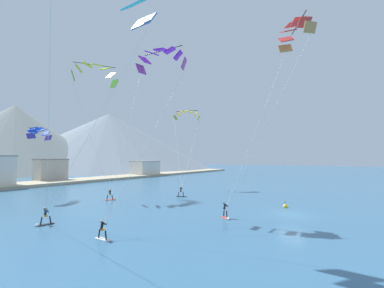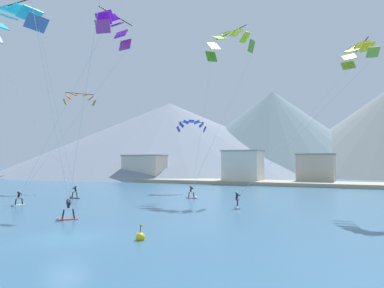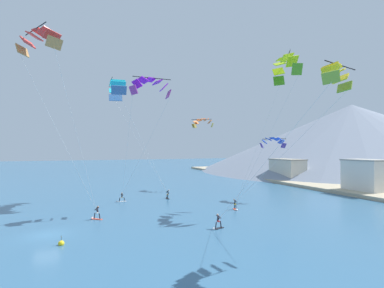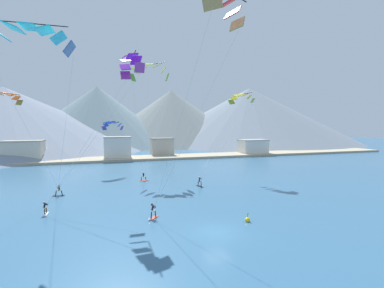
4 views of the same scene
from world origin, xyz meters
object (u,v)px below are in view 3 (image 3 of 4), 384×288
at_px(parafoil_kite_mid_center, 40,40).
at_px(parafoil_kite_near_trail, 117,88).
at_px(kitesurfer_near_trail, 167,196).
at_px(kitesurfer_far_left, 236,207).
at_px(parafoil_kite_near_lead, 151,86).
at_px(kitesurfer_mid_center, 96,215).
at_px(parafoil_kite_far_right, 335,76).
at_px(parafoil_kite_distant_high_outer, 203,122).
at_px(kitesurfer_near_lead, 121,199).
at_px(parafoil_kite_far_left, 285,67).
at_px(parafoil_kite_distant_low_drift, 273,142).
at_px(race_marker_buoy, 61,243).
at_px(kitesurfer_far_right, 217,224).

bearing_deg(parafoil_kite_mid_center, parafoil_kite_near_trail, 149.78).
bearing_deg(kitesurfer_near_trail, kitesurfer_far_left, 26.25).
bearing_deg(parafoil_kite_near_lead, kitesurfer_far_left, 75.65).
xyz_separation_m(kitesurfer_mid_center, parafoil_kite_mid_center, (5.57, -6.09, 20.17)).
relative_size(kitesurfer_mid_center, parafoil_kite_far_right, 0.12).
bearing_deg(kitesurfer_mid_center, parafoil_kite_near_lead, 101.86).
xyz_separation_m(kitesurfer_far_left, parafoil_kite_distant_high_outer, (-23.08, 4.69, 14.73)).
relative_size(kitesurfer_near_lead, parafoil_kite_near_trail, 0.09).
relative_size(parafoil_kite_far_left, parafoil_kite_distant_low_drift, 4.73).
bearing_deg(race_marker_buoy, parafoil_kite_far_left, 100.89).
height_order(kitesurfer_near_lead, kitesurfer_far_left, kitesurfer_far_left).
xyz_separation_m(kitesurfer_near_trail, parafoil_kite_distant_high_outer, (-9.71, 11.28, 14.68)).
height_order(kitesurfer_near_trail, kitesurfer_far_right, kitesurfer_far_right).
height_order(kitesurfer_near_trail, parafoil_kite_far_right, parafoil_kite_far_right).
distance_m(kitesurfer_near_trail, kitesurfer_far_right, 21.80).
height_order(kitesurfer_far_right, parafoil_kite_distant_high_outer, parafoil_kite_distant_high_outer).
distance_m(parafoil_kite_far_right, parafoil_kite_distant_low_drift, 27.81).
height_order(parafoil_kite_mid_center, parafoil_kite_far_right, parafoil_kite_mid_center).
distance_m(kitesurfer_near_lead, parafoil_kite_far_left, 34.50).
bearing_deg(kitesurfer_far_right, race_marker_buoy, -91.10).
bearing_deg(parafoil_kite_far_left, kitesurfer_near_lead, -124.12).
xyz_separation_m(parafoil_kite_far_right, race_marker_buoy, (-11.11, -22.82, -15.58)).
xyz_separation_m(parafoil_kite_near_trail, parafoil_kite_far_right, (32.87, 14.84, -3.95)).
height_order(kitesurfer_near_trail, parafoil_kite_distant_high_outer, parafoil_kite_distant_high_outer).
bearing_deg(parafoil_kite_distant_high_outer, race_marker_buoy, -42.23).
relative_size(kitesurfer_near_trail, parafoil_kite_near_trail, 0.09).
height_order(kitesurfer_mid_center, kitesurfer_far_left, kitesurfer_mid_center).
relative_size(parafoil_kite_near_lead, race_marker_buoy, 17.86).
relative_size(kitesurfer_mid_center, kitesurfer_far_right, 1.01).
xyz_separation_m(kitesurfer_near_lead, kitesurfer_far_left, (13.09, 15.08, 0.02)).
bearing_deg(kitesurfer_near_lead, parafoil_kite_far_left, 55.88).
xyz_separation_m(kitesurfer_far_left, parafoil_kite_near_trail, (-13.66, -15.65, 19.23)).
bearing_deg(parafoil_kite_far_left, kitesurfer_near_trail, -137.94).
bearing_deg(kitesurfer_far_right, parafoil_kite_far_left, 113.25).
xyz_separation_m(parafoil_kite_distant_low_drift, race_marker_buoy, (13.59, -34.45, -10.27)).
distance_m(parafoil_kite_near_lead, parafoil_kite_far_right, 25.22).
distance_m(kitesurfer_mid_center, kitesurfer_far_left, 19.92).
relative_size(kitesurfer_mid_center, parafoil_kite_near_trail, 0.09).
xyz_separation_m(kitesurfer_far_right, parafoil_kite_near_lead, (-11.55, -5.01, 17.73)).
bearing_deg(kitesurfer_near_lead, parafoil_kite_distant_high_outer, 116.82).
height_order(kitesurfer_near_lead, parafoil_kite_near_lead, parafoil_kite_near_lead).
bearing_deg(parafoil_kite_distant_high_outer, kitesurfer_far_left, -11.48).
relative_size(parafoil_kite_far_right, race_marker_buoy, 15.07).
xyz_separation_m(parafoil_kite_far_left, parafoil_kite_distant_low_drift, (-7.62, 3.43, -11.28)).
bearing_deg(parafoil_kite_mid_center, parafoil_kite_near_lead, 117.61).
relative_size(kitesurfer_far_left, parafoil_kite_mid_center, 0.09).
bearing_deg(kitesurfer_near_trail, parafoil_kite_far_right, 10.07).
relative_size(kitesurfer_near_lead, parafoil_kite_near_lead, 0.10).
xyz_separation_m(parafoil_kite_mid_center, race_marker_buoy, (4.06, 2.33, -20.56)).
bearing_deg(kitesurfer_far_right, parafoil_kite_distant_high_outer, 159.29).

